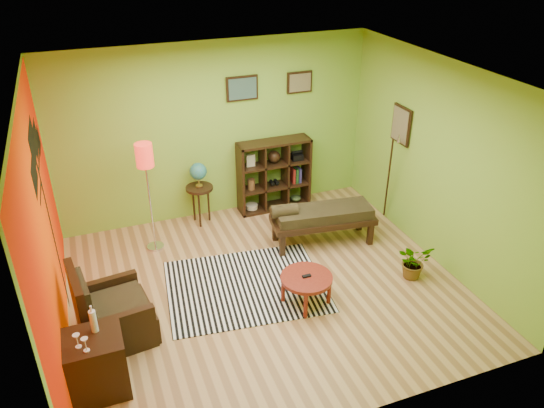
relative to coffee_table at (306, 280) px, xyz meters
name	(u,v)px	position (x,y,z in m)	size (l,w,h in m)	color
ground	(266,287)	(-0.37, 0.48, -0.35)	(5.00, 5.00, 0.00)	tan
room_shell	(257,164)	(-0.46, 0.49, 1.45)	(5.04, 4.54, 2.82)	#84B936
zebra_rug	(246,286)	(-0.61, 0.59, -0.34)	(2.06, 1.62, 0.01)	white
coffee_table	(306,280)	(0.00, 0.00, 0.00)	(0.65, 0.65, 0.42)	maroon
armchair	(111,317)	(-2.36, 0.23, -0.05)	(0.90, 0.90, 0.98)	black
side_cabinet	(97,364)	(-2.57, -0.53, 0.00)	(0.58, 0.53, 1.00)	black
floor_lamp	(145,165)	(-1.57, 1.97, 1.00)	(0.25, 0.25, 1.66)	silver
globe_table	(199,178)	(-0.74, 2.45, 0.44)	(0.43, 0.43, 1.04)	black
cube_shelf	(275,175)	(0.54, 2.51, 0.25)	(1.20, 0.35, 1.20)	black
bench	(320,216)	(0.77, 1.23, 0.11)	(1.59, 0.74, 0.71)	black
potted_plant	(413,264)	(1.59, -0.01, -0.15)	(0.45, 0.50, 0.39)	#26661E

